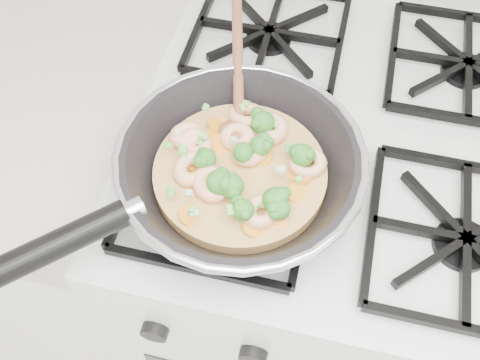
# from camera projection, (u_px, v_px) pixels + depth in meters

# --- Properties ---
(stove) EXTENTS (0.60, 0.60, 0.92)m
(stove) POSITION_uv_depth(u_px,v_px,m) (316.00, 266.00, 1.13)
(stove) COLOR white
(stove) RESTS_ON ground
(skillet) EXTENTS (0.40, 0.56, 0.10)m
(skillet) POSITION_uv_depth(u_px,v_px,m) (236.00, 168.00, 0.66)
(skillet) COLOR black
(skillet) RESTS_ON stove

